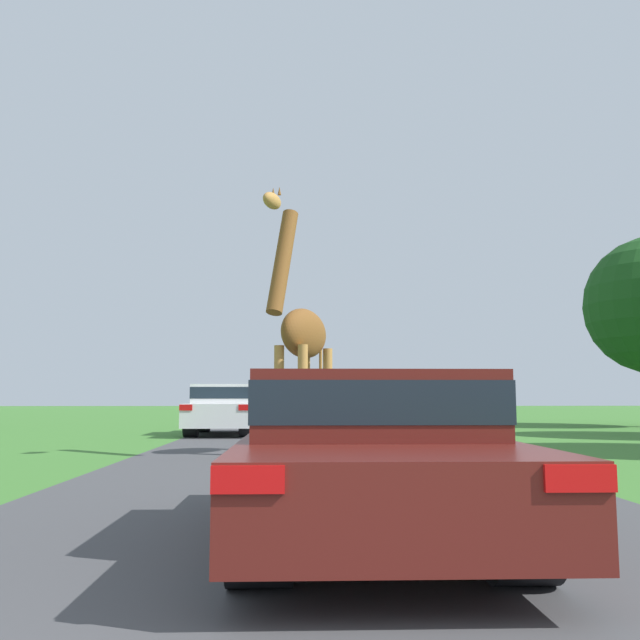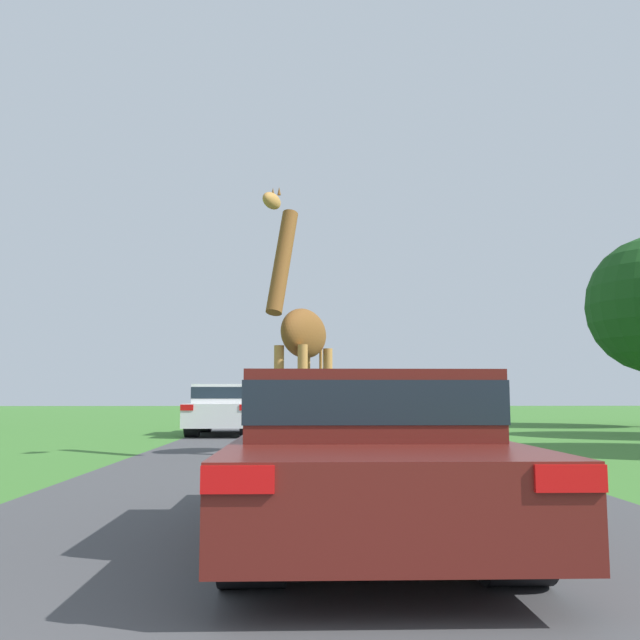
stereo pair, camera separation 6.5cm
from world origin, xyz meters
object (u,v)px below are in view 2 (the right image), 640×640
at_px(car_lead_maroon, 363,449).
at_px(car_far_ahead, 372,408).
at_px(giraffe_near_road, 301,337).
at_px(car_queue_right, 225,408).
at_px(car_queue_left, 270,405).

bearing_deg(car_lead_maroon, car_far_ahead, 83.77).
height_order(giraffe_near_road, car_queue_right, giraffe_near_road).
distance_m(giraffe_near_road, car_queue_left, 14.39).
bearing_deg(car_queue_right, car_queue_left, 81.45).
relative_size(car_lead_maroon, car_queue_left, 1.09).
distance_m(car_queue_right, car_far_ahead, 6.52).
relative_size(car_lead_maroon, car_queue_right, 1.04).
relative_size(car_queue_left, car_far_ahead, 0.98).
xyz_separation_m(car_queue_right, car_far_ahead, (4.88, 4.32, -0.08)).
relative_size(giraffe_near_road, car_lead_maroon, 1.14).
height_order(giraffe_near_road, car_far_ahead, giraffe_near_road).
bearing_deg(car_queue_right, car_far_ahead, 41.47).
distance_m(car_queue_right, car_queue_left, 7.14).
bearing_deg(car_queue_right, car_lead_maroon, -79.57).
bearing_deg(car_queue_left, car_lead_maroon, -85.59).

